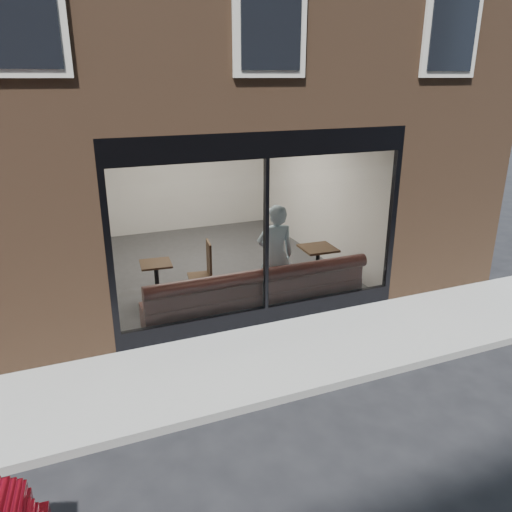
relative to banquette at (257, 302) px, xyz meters
name	(u,v)px	position (x,y,z in m)	size (l,w,h in m)	color
ground	(326,388)	(0.00, -2.45, -0.23)	(120.00, 120.00, 0.00)	black
sidewalk_near	(293,352)	(0.00, -1.45, -0.22)	(40.00, 2.00, 0.01)	gray
kerb_near	(328,386)	(0.00, -2.50, -0.17)	(40.00, 0.10, 0.12)	gray
host_building_pier_left	(21,183)	(-3.75, 5.55, 1.38)	(2.50, 12.00, 3.20)	brown
host_building_pier_right	(303,163)	(3.75, 5.55, 1.38)	(2.50, 12.00, 3.20)	brown
host_building_backfill	(153,156)	(0.00, 8.55, 1.38)	(5.00, 6.00, 3.20)	brown
cafe_floor	(213,265)	(0.00, 2.55, -0.21)	(6.00, 6.00, 0.00)	#2D2D30
cafe_ceiling	(208,118)	(0.00, 2.55, 2.97)	(6.00, 6.00, 0.00)	white
cafe_wall_back	(176,172)	(0.00, 5.54, 1.37)	(5.00, 5.00, 0.00)	silver
cafe_wall_left	(88,206)	(-2.49, 2.55, 1.37)	(6.00, 6.00, 0.00)	silver
cafe_wall_right	(314,186)	(2.49, 2.55, 1.37)	(6.00, 6.00, 0.00)	silver
storefront_kick	(266,315)	(0.00, -0.40, -0.08)	(5.00, 0.10, 0.30)	black
storefront_header	(267,145)	(0.00, -0.40, 2.77)	(5.00, 0.10, 0.40)	black
storefront_mullion	(266,236)	(0.00, -0.40, 1.32)	(0.06, 0.10, 2.50)	black
storefront_glass	(267,237)	(0.00, -0.43, 1.33)	(4.80, 4.80, 0.00)	white
banquette	(257,302)	(0.00, 0.00, 0.00)	(4.00, 0.55, 0.45)	#331412
person	(275,256)	(0.47, 0.26, 0.71)	(0.68, 0.45, 1.88)	#AAC9DB
cafe_table_left	(156,264)	(-1.51, 1.19, 0.52)	(0.55, 0.55, 0.04)	#311F13
cafe_table_right	(318,248)	(1.68, 0.83, 0.52)	(0.66, 0.66, 0.04)	#311F13
cafe_chair_left	(200,277)	(-0.60, 1.47, 0.01)	(0.46, 0.46, 0.04)	#311F13
wall_poster	(95,219)	(-2.45, 1.44, 1.40)	(0.02, 0.55, 0.74)	white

